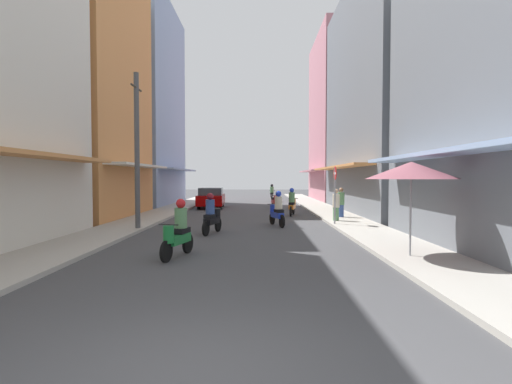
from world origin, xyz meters
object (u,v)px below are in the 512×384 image
at_px(motorbike_orange, 292,203).
at_px(motorbike_red, 275,202).
at_px(motorbike_black, 212,215).
at_px(motorbike_green, 178,231).
at_px(motorbike_silver, 272,193).
at_px(street_sign_no_entry, 335,188).
at_px(pedestrian_far, 336,206).
at_px(vendor_umbrella, 411,171).
at_px(utility_pole, 137,150).
at_px(parked_car, 211,198).
at_px(motorbike_blue, 277,210).
at_px(pedestrian_crossing, 341,203).

distance_m(motorbike_orange, motorbike_red, 4.77).
distance_m(motorbike_black, motorbike_green, 4.40).
relative_size(motorbike_green, motorbike_red, 0.98).
xyz_separation_m(motorbike_silver, motorbike_red, (-0.11, -8.94, -0.20)).
bearing_deg(street_sign_no_entry, motorbike_orange, 106.29).
bearing_deg(motorbike_silver, pedestrian_far, -81.93).
relative_size(motorbike_black, pedestrian_far, 1.09).
distance_m(motorbike_red, street_sign_no_entry, 10.00).
height_order(motorbike_orange, vendor_umbrella, vendor_umbrella).
distance_m(vendor_umbrella, utility_pole, 10.46).
bearing_deg(parked_car, motorbike_black, -82.79).
distance_m(motorbike_silver, vendor_umbrella, 25.71).
bearing_deg(utility_pole, motorbike_black, -14.39).
distance_m(motorbike_black, utility_pole, 4.10).
bearing_deg(pedestrian_far, motorbike_silver, 98.07).
relative_size(motorbike_black, motorbike_blue, 1.01).
xyz_separation_m(motorbike_orange, motorbike_red, (-0.80, 4.70, -0.20)).
bearing_deg(parked_car, pedestrian_far, -52.13).
bearing_deg(street_sign_no_entry, utility_pole, -170.11).
relative_size(motorbike_silver, motorbike_green, 1.02).
xyz_separation_m(motorbike_orange, pedestrian_crossing, (2.37, -1.98, 0.12)).
relative_size(motorbike_black, motorbike_orange, 0.99).
bearing_deg(pedestrian_crossing, motorbike_orange, 140.02).
relative_size(motorbike_orange, vendor_umbrella, 0.70).
distance_m(pedestrian_crossing, vendor_umbrella, 10.01).
bearing_deg(motorbike_blue, motorbike_silver, 88.76).
bearing_deg(motorbike_green, motorbike_orange, 70.59).
distance_m(parked_car, pedestrian_crossing, 10.65).
relative_size(motorbike_silver, motorbike_orange, 1.01).
height_order(motorbike_red, vendor_umbrella, vendor_umbrella).
height_order(vendor_umbrella, street_sign_no_entry, street_sign_no_entry).
bearing_deg(pedestrian_crossing, pedestrian_far, -109.61).
xyz_separation_m(motorbike_blue, parked_car, (-4.21, 10.27, 0.04)).
xyz_separation_m(parked_car, vendor_umbrella, (7.35, -17.29, 1.60)).
bearing_deg(motorbike_orange, motorbike_black, -117.21).
distance_m(motorbike_green, parked_car, 17.04).
distance_m(motorbike_silver, motorbike_green, 25.45).
xyz_separation_m(pedestrian_far, pedestrian_crossing, (0.60, 1.68, 0.01)).
bearing_deg(utility_pole, motorbike_orange, 43.24).
relative_size(pedestrian_far, pedestrian_crossing, 0.99).
relative_size(motorbike_silver, vendor_umbrella, 0.71).
height_order(motorbike_black, motorbike_silver, same).
bearing_deg(motorbike_silver, motorbike_black, -98.23).
height_order(motorbike_blue, utility_pole, utility_pole).
xyz_separation_m(motorbike_green, street_sign_no_entry, (5.53, 6.62, 1.01)).
relative_size(motorbike_green, utility_pole, 0.28).
relative_size(motorbike_orange, pedestrian_far, 1.10).
relative_size(motorbike_black, street_sign_no_entry, 0.67).
bearing_deg(motorbike_blue, street_sign_no_entry, -2.50).
height_order(motorbike_blue, vendor_umbrella, vendor_umbrella).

